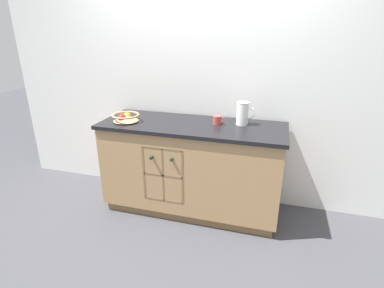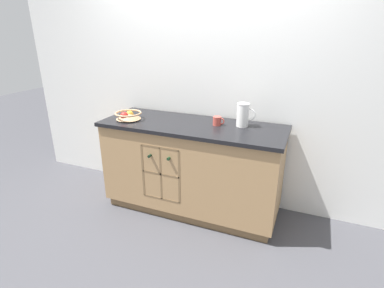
% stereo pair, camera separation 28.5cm
% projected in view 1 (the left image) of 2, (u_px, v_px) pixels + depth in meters
% --- Properties ---
extents(ground_plane, '(14.00, 14.00, 0.00)m').
position_uv_depth(ground_plane, '(192.00, 207.00, 3.11)').
color(ground_plane, '#424247').
extents(back_wall, '(4.40, 0.06, 2.55)m').
position_uv_depth(back_wall, '(202.00, 78.00, 2.99)').
color(back_wall, white).
rests_on(back_wall, ground_plane).
extents(kitchen_island, '(1.74, 0.66, 0.91)m').
position_uv_depth(kitchen_island, '(192.00, 167.00, 2.95)').
color(kitchen_island, brown).
rests_on(kitchen_island, ground_plane).
extents(fruit_bowl, '(0.26, 0.26, 0.09)m').
position_uv_depth(fruit_bowl, '(126.00, 117.00, 2.84)').
color(fruit_bowl, tan).
rests_on(fruit_bowl, kitchen_island).
extents(white_pitcher, '(0.17, 0.11, 0.21)m').
position_uv_depth(white_pitcher, '(243.00, 113.00, 2.73)').
color(white_pitcher, white).
rests_on(white_pitcher, kitchen_island).
extents(ceramic_mug, '(0.11, 0.08, 0.08)m').
position_uv_depth(ceramic_mug, '(217.00, 120.00, 2.76)').
color(ceramic_mug, '#B7473D').
rests_on(ceramic_mug, kitchen_island).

